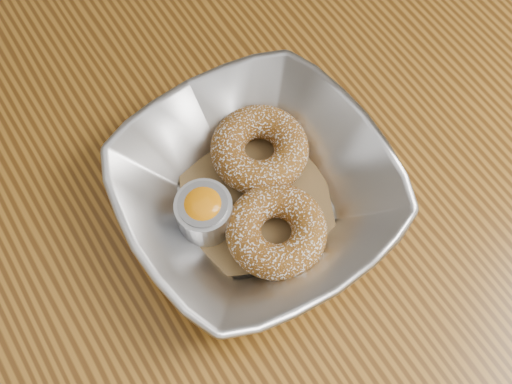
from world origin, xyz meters
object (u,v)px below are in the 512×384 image
serving_bowl (256,192)px  donut_back (260,149)px  table (213,281)px  donut_front (276,231)px  ramekin (204,212)px

serving_bowl → donut_back: size_ratio=2.60×
table → donut_back: 0.17m
serving_bowl → table: bearing=-167.3°
serving_bowl → donut_front: serving_bowl is taller
ramekin → serving_bowl: bearing=-8.4°
serving_bowl → donut_back: serving_bowl is taller
table → donut_front: donut_front is taller
donut_back → ramekin: 0.09m
donut_back → table: bearing=-150.9°
serving_bowl → donut_front: bearing=-96.3°
donut_back → donut_front: same height
serving_bowl → donut_front: 0.04m
table → donut_back: (0.10, 0.05, 0.13)m
donut_back → ramekin: (-0.08, -0.03, 0.01)m
donut_front → ramekin: ramekin is taller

